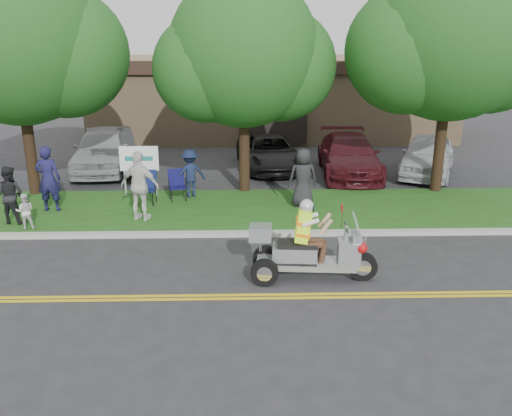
{
  "coord_description": "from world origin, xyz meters",
  "views": [
    {
      "loc": [
        0.44,
        -10.58,
        5.18
      ],
      "look_at": [
        0.76,
        2.0,
        1.12
      ],
      "focal_mm": 38.0,
      "sensor_mm": 36.0,
      "label": 1
    }
  ],
  "objects_px": {
    "trike_scooter": "(307,252)",
    "parked_car_mid": "(269,152)",
    "spectator_adult_left": "(48,179)",
    "parked_car_right": "(349,156)",
    "spectator_adult_mid": "(10,195)",
    "lawn_chair_a": "(147,185)",
    "spectator_adult_right": "(140,186)",
    "parked_car_far_left": "(104,149)",
    "parked_car_left": "(111,150)",
    "parked_car_far_right": "(427,155)",
    "lawn_chair_b": "(177,183)"
  },
  "relations": [
    {
      "from": "parked_car_mid",
      "to": "parked_car_far_right",
      "type": "distance_m",
      "value": 6.11
    },
    {
      "from": "parked_car_far_right",
      "to": "parked_car_right",
      "type": "bearing_deg",
      "value": -157.25
    },
    {
      "from": "spectator_adult_mid",
      "to": "parked_car_mid",
      "type": "relative_size",
      "value": 0.34
    },
    {
      "from": "parked_car_far_left",
      "to": "parked_car_left",
      "type": "relative_size",
      "value": 1.06
    },
    {
      "from": "lawn_chair_b",
      "to": "parked_car_left",
      "type": "distance_m",
      "value": 5.5
    },
    {
      "from": "spectator_adult_right",
      "to": "parked_car_far_left",
      "type": "height_order",
      "value": "spectator_adult_right"
    },
    {
      "from": "lawn_chair_b",
      "to": "parked_car_right",
      "type": "xyz_separation_m",
      "value": [
        6.16,
        3.4,
        0.1
      ]
    },
    {
      "from": "lawn_chair_b",
      "to": "parked_car_far_right",
      "type": "height_order",
      "value": "parked_car_far_right"
    },
    {
      "from": "spectator_adult_mid",
      "to": "parked_car_mid",
      "type": "height_order",
      "value": "spectator_adult_mid"
    },
    {
      "from": "lawn_chair_a",
      "to": "lawn_chair_b",
      "type": "height_order",
      "value": "lawn_chair_a"
    },
    {
      "from": "parked_car_far_left",
      "to": "parked_car_far_right",
      "type": "xyz_separation_m",
      "value": [
        12.5,
        -0.95,
        -0.1
      ]
    },
    {
      "from": "parked_car_far_right",
      "to": "lawn_chair_a",
      "type": "bearing_deg",
      "value": -136.34
    },
    {
      "from": "spectator_adult_left",
      "to": "parked_car_mid",
      "type": "relative_size",
      "value": 0.41
    },
    {
      "from": "lawn_chair_a",
      "to": "parked_car_left",
      "type": "height_order",
      "value": "parked_car_left"
    },
    {
      "from": "lawn_chair_a",
      "to": "spectator_adult_right",
      "type": "bearing_deg",
      "value": -81.59
    },
    {
      "from": "trike_scooter",
      "to": "spectator_adult_mid",
      "type": "distance_m",
      "value": 8.68
    },
    {
      "from": "spectator_adult_left",
      "to": "lawn_chair_b",
      "type": "bearing_deg",
      "value": -162.47
    },
    {
      "from": "spectator_adult_left",
      "to": "parked_car_far_left",
      "type": "distance_m",
      "value": 5.42
    },
    {
      "from": "lawn_chair_a",
      "to": "parked_car_far_right",
      "type": "bearing_deg",
      "value": 25.64
    },
    {
      "from": "parked_car_left",
      "to": "parked_car_far_right",
      "type": "xyz_separation_m",
      "value": [
        12.27,
        -1.17,
        -0.02
      ]
    },
    {
      "from": "trike_scooter",
      "to": "spectator_adult_right",
      "type": "relative_size",
      "value": 1.42
    },
    {
      "from": "parked_car_left",
      "to": "trike_scooter",
      "type": "bearing_deg",
      "value": -75.46
    },
    {
      "from": "lawn_chair_a",
      "to": "spectator_adult_right",
      "type": "xyz_separation_m",
      "value": [
        0.09,
        -1.62,
        0.41
      ]
    },
    {
      "from": "parked_car_mid",
      "to": "spectator_adult_left",
      "type": "bearing_deg",
      "value": -147.18
    },
    {
      "from": "parked_car_right",
      "to": "lawn_chair_b",
      "type": "bearing_deg",
      "value": -147.78
    },
    {
      "from": "spectator_adult_right",
      "to": "trike_scooter",
      "type": "bearing_deg",
      "value": 155.52
    },
    {
      "from": "lawn_chair_a",
      "to": "parked_car_far_left",
      "type": "relative_size",
      "value": 0.2
    },
    {
      "from": "spectator_adult_mid",
      "to": "parked_car_left",
      "type": "height_order",
      "value": "spectator_adult_mid"
    },
    {
      "from": "lawn_chair_a",
      "to": "parked_car_mid",
      "type": "bearing_deg",
      "value": 55.57
    },
    {
      "from": "trike_scooter",
      "to": "spectator_adult_right",
      "type": "xyz_separation_m",
      "value": [
        -4.29,
        3.83,
        0.45
      ]
    },
    {
      "from": "lawn_chair_b",
      "to": "parked_car_left",
      "type": "relative_size",
      "value": 0.2
    },
    {
      "from": "parked_car_far_right",
      "to": "spectator_adult_left",
      "type": "bearing_deg",
      "value": -137.58
    },
    {
      "from": "trike_scooter",
      "to": "parked_car_right",
      "type": "xyz_separation_m",
      "value": [
        2.67,
        9.22,
        0.11
      ]
    },
    {
      "from": "lawn_chair_a",
      "to": "parked_car_mid",
      "type": "xyz_separation_m",
      "value": [
        4.04,
        4.87,
        -0.03
      ]
    },
    {
      "from": "lawn_chair_a",
      "to": "parked_car_mid",
      "type": "relative_size",
      "value": 0.22
    },
    {
      "from": "spectator_adult_left",
      "to": "parked_car_left",
      "type": "bearing_deg",
      "value": -94.47
    },
    {
      "from": "lawn_chair_b",
      "to": "parked_car_far_right",
      "type": "bearing_deg",
      "value": 5.4
    },
    {
      "from": "lawn_chair_b",
      "to": "spectator_adult_left",
      "type": "xyz_separation_m",
      "value": [
        -3.65,
        -1.08,
        0.44
      ]
    },
    {
      "from": "spectator_adult_right",
      "to": "parked_car_far_left",
      "type": "relative_size",
      "value": 0.39
    },
    {
      "from": "trike_scooter",
      "to": "parked_car_mid",
      "type": "xyz_separation_m",
      "value": [
        -0.33,
        10.33,
        0.02
      ]
    },
    {
      "from": "lawn_chair_b",
      "to": "spectator_adult_left",
      "type": "distance_m",
      "value": 3.83
    },
    {
      "from": "lawn_chair_a",
      "to": "parked_car_right",
      "type": "height_order",
      "value": "parked_car_right"
    },
    {
      "from": "parked_car_right",
      "to": "lawn_chair_a",
      "type": "bearing_deg",
      "value": -148.58
    },
    {
      "from": "trike_scooter",
      "to": "parked_car_far_left",
      "type": "relative_size",
      "value": 0.55
    },
    {
      "from": "trike_scooter",
      "to": "spectator_adult_mid",
      "type": "xyz_separation_m",
      "value": [
        -7.86,
        3.66,
        0.28
      ]
    },
    {
      "from": "parked_car_left",
      "to": "spectator_adult_left",
      "type": "bearing_deg",
      "value": -113.55
    },
    {
      "from": "trike_scooter",
      "to": "spectator_adult_left",
      "type": "height_order",
      "value": "spectator_adult_left"
    },
    {
      "from": "parked_car_mid",
      "to": "parked_car_far_right",
      "type": "height_order",
      "value": "parked_car_far_right"
    },
    {
      "from": "spectator_adult_mid",
      "to": "parked_car_far_right",
      "type": "relative_size",
      "value": 0.36
    },
    {
      "from": "spectator_adult_left",
      "to": "parked_car_right",
      "type": "bearing_deg",
      "value": -154.35
    }
  ]
}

